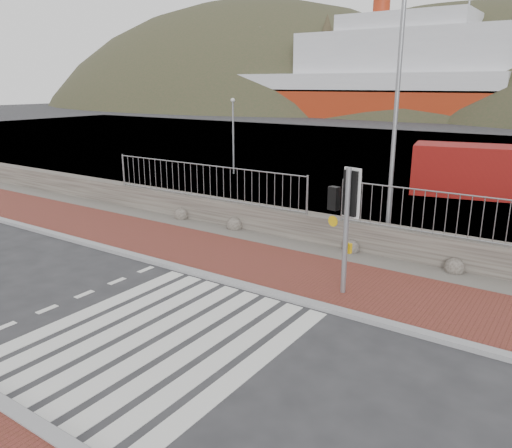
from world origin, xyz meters
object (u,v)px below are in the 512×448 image
Objects in this scene: ferry at (360,80)px; streetlight at (401,110)px; shipping_container at (476,171)px; traffic_signal_far at (346,204)px.

ferry is 6.80× the size of streetlight.
streetlight is (26.48, -59.77, -1.22)m from ferry.
ferry is 9.31× the size of shipping_container.
streetlight is at bearing -73.70° from traffic_signal_far.
ferry is at bearing -54.86° from traffic_signal_far.
ferry is 69.38m from traffic_signal_far.
streetlight is 9.87m from shipping_container.
shipping_container is at bearing 74.29° from streetlight.
shipping_container is (26.99, -50.39, -4.24)m from ferry.
streetlight is at bearing -66.11° from ferry.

